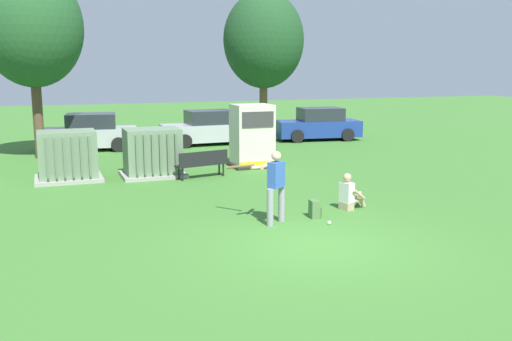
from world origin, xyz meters
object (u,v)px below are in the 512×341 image
at_px(generator_enclosure, 252,136).
at_px(parked_car_leftmost, 89,133).
at_px(transformer_west, 68,156).
at_px(seated_spectator, 349,195).
at_px(batter, 274,183).
at_px(backpack, 315,209).
at_px(parked_car_left_of_center, 207,129).
at_px(parked_car_right_of_center, 318,125).
at_px(park_bench, 202,162).
at_px(sports_ball, 329,223).
at_px(transformer_mid_west, 152,153).

xyz_separation_m(generator_enclosure, parked_car_leftmost, (-5.33, 6.49, -0.38)).
distance_m(transformer_west, generator_enclosure, 6.54).
bearing_deg(seated_spectator, parked_car_leftmost, 112.25).
xyz_separation_m(generator_enclosure, batter, (-2.19, -7.55, -0.16)).
xyz_separation_m(transformer_west, backpack, (5.46, -7.05, -0.57)).
height_order(seated_spectator, parked_car_left_of_center, parked_car_left_of_center).
distance_m(backpack, parked_car_right_of_center, 15.25).
relative_size(batter, parked_car_leftmost, 0.40).
xyz_separation_m(park_bench, parked_car_left_of_center, (2.41, 8.05, 0.22)).
bearing_deg(parked_car_right_of_center, generator_enclosure, -133.09).
relative_size(sports_ball, parked_car_leftmost, 0.02).
bearing_deg(parked_car_left_of_center, parked_car_right_of_center, -2.94).
xyz_separation_m(park_bench, sports_ball, (1.31, -6.55, -0.49)).
relative_size(seated_spectator, parked_car_leftmost, 0.22).
distance_m(park_bench, batter, 6.00).
distance_m(transformer_west, park_bench, 4.37).
height_order(transformer_west, sports_ball, transformer_west).
distance_m(transformer_mid_west, batter, 7.10).
relative_size(batter, backpack, 3.95).
height_order(parked_car_leftmost, parked_car_right_of_center, same).
xyz_separation_m(seated_spectator, parked_car_left_of_center, (-0.09, 13.44, 0.38)).
xyz_separation_m(seated_spectator, backpack, (-1.23, -0.48, -0.16)).
bearing_deg(backpack, sports_ball, -85.97).
bearing_deg(parked_car_left_of_center, parked_car_leftmost, 179.90).
xyz_separation_m(transformer_mid_west, parked_car_right_of_center, (9.59, 6.82, -0.04)).
bearing_deg(transformer_west, parked_car_left_of_center, 46.08).
distance_m(generator_enclosure, parked_car_leftmost, 8.40).
xyz_separation_m(transformer_mid_west, batter, (1.62, -6.91, 0.19)).
height_order(transformer_west, backpack, transformer_west).
xyz_separation_m(transformer_mid_west, park_bench, (1.48, -0.93, -0.25)).
relative_size(sports_ball, parked_car_left_of_center, 0.02).
distance_m(backpack, parked_car_leftmost, 14.57).
height_order(sports_ball, backpack, backpack).
distance_m(transformer_mid_west, parked_car_left_of_center, 8.11).
bearing_deg(transformer_mid_west, parked_car_right_of_center, 35.41).
xyz_separation_m(generator_enclosure, parked_car_left_of_center, (0.08, 6.48, -0.38)).
bearing_deg(transformer_mid_west, batter, -76.84).
height_order(generator_enclosure, sports_ball, generator_enclosure).
bearing_deg(transformer_mid_west, parked_car_left_of_center, 61.31).
bearing_deg(transformer_mid_west, seated_spectator, -57.80).
height_order(transformer_west, transformer_mid_west, same).
bearing_deg(batter, transformer_west, 121.15).
xyz_separation_m(park_bench, seated_spectator, (2.50, -5.39, -0.16)).
bearing_deg(parked_car_leftmost, generator_enclosure, -50.59).
bearing_deg(parked_car_left_of_center, transformer_west, -133.92).
relative_size(transformer_west, backpack, 4.77).
distance_m(park_bench, backpack, 6.01).
bearing_deg(transformer_west, backpack, -52.24).
bearing_deg(transformer_mid_west, park_bench, -32.22).
distance_m(batter, seated_spectator, 2.51).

